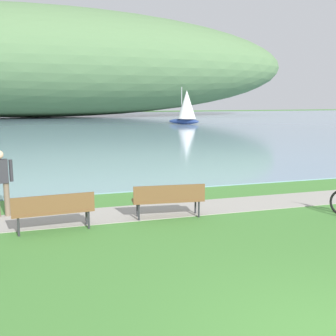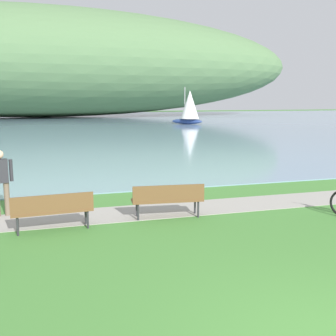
# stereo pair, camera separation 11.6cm
# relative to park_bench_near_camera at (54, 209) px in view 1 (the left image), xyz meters

# --- Properties ---
(bay_water) EXTENTS (180.00, 80.00, 0.04)m
(bay_water) POSITION_rel_park_bench_near_camera_xyz_m (3.28, 43.35, -0.50)
(bay_water) COLOR #7A99B2
(bay_water) RESTS_ON ground
(distant_hillside) EXTENTS (88.36, 28.00, 17.48)m
(distant_hillside) POSITION_rel_park_bench_near_camera_xyz_m (-1.57, 61.28, 8.26)
(distant_hillside) COLOR #567A4C
(distant_hillside) RESTS_ON bay_water
(shoreline_path) EXTENTS (60.00, 1.50, 0.01)m
(shoreline_path) POSITION_rel_park_bench_near_camera_xyz_m (3.28, 0.94, -0.52)
(shoreline_path) COLOR #A39E93
(shoreline_path) RESTS_ON ground
(park_bench_near_camera) EXTENTS (1.83, 0.60, 0.88)m
(park_bench_near_camera) POSITION_rel_park_bench_near_camera_xyz_m (0.00, 0.00, 0.00)
(park_bench_near_camera) COLOR brown
(park_bench_near_camera) RESTS_ON ground
(park_bench_further_along) EXTENTS (1.84, 0.65, 0.88)m
(park_bench_further_along) POSITION_rel_park_bench_near_camera_xyz_m (2.79, 0.24, 0.00)
(park_bench_further_along) COLOR brown
(park_bench_further_along) RESTS_ON ground
(person_at_shoreline) EXTENTS (0.61, 0.27, 1.71)m
(person_at_shoreline) POSITION_rel_park_bench_near_camera_xyz_m (-1.24, 1.58, 0.46)
(person_at_shoreline) COLOR #72604C
(person_at_shoreline) RESTS_ON ground
(sailboat_mid_bay) EXTENTS (3.62, 3.24, 4.35)m
(sailboat_mid_bay) POSITION_rel_park_bench_near_camera_xyz_m (15.94, 36.58, 1.57)
(sailboat_mid_bay) COLOR navy
(sailboat_mid_bay) RESTS_ON bay_water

